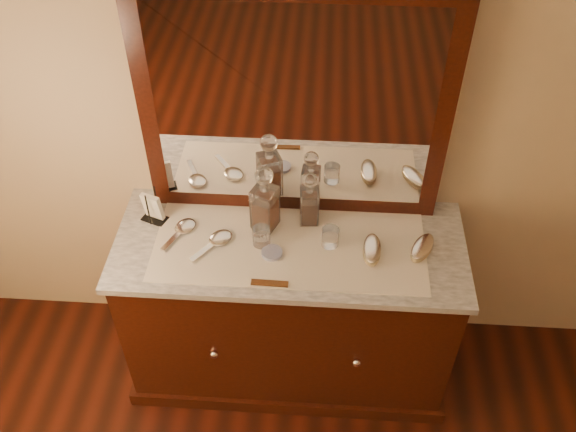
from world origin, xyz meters
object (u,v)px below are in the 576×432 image
(decanter_left, at_px, (265,204))
(decanter_right, at_px, (309,203))
(mirror_frame, at_px, (294,106))
(brush_far, at_px, (422,248))
(comb, at_px, (270,283))
(dresser_cabinet, at_px, (289,310))
(hand_mirror_inner, at_px, (217,240))
(brush_near, at_px, (372,250))
(hand_mirror_outer, at_px, (183,229))
(napkin_rack, at_px, (153,208))
(pin_dish, at_px, (272,253))

(decanter_left, relative_size, decanter_right, 1.20)
(mirror_frame, xyz_separation_m, decanter_right, (0.07, -0.11, -0.40))
(mirror_frame, distance_m, brush_far, 0.76)
(comb, height_order, decanter_right, decanter_right)
(decanter_left, xyz_separation_m, brush_far, (0.64, -0.11, -0.10))
(dresser_cabinet, relative_size, hand_mirror_inner, 6.73)
(decanter_right, relative_size, brush_near, 1.53)
(brush_far, bearing_deg, hand_mirror_outer, 176.70)
(brush_far, relative_size, hand_mirror_inner, 0.85)
(dresser_cabinet, bearing_deg, hand_mirror_outer, 174.62)
(decanter_left, xyz_separation_m, hand_mirror_outer, (-0.34, -0.06, -0.11))
(dresser_cabinet, height_order, hand_mirror_outer, hand_mirror_outer)
(comb, height_order, brush_far, brush_far)
(napkin_rack, xyz_separation_m, brush_near, (0.91, -0.14, -0.04))
(mirror_frame, relative_size, napkin_rack, 7.59)
(comb, bearing_deg, napkin_rack, 148.99)
(dresser_cabinet, relative_size, brush_near, 8.41)
(dresser_cabinet, bearing_deg, mirror_frame, 90.00)
(pin_dish, xyz_separation_m, brush_far, (0.60, 0.05, 0.01))
(decanter_left, relative_size, hand_mirror_inner, 1.47)
(dresser_cabinet, height_order, mirror_frame, mirror_frame)
(dresser_cabinet, bearing_deg, comb, -105.60)
(dresser_cabinet, bearing_deg, hand_mirror_inner, -177.04)
(decanter_right, bearing_deg, dresser_cabinet, -117.70)
(decanter_left, xyz_separation_m, decanter_right, (0.18, 0.04, -0.02))
(hand_mirror_inner, bearing_deg, comb, -41.76)
(comb, height_order, hand_mirror_inner, hand_mirror_inner)
(comb, xyz_separation_m, napkin_rack, (-0.52, 0.33, 0.06))
(mirror_frame, height_order, decanter_right, mirror_frame)
(comb, bearing_deg, hand_mirror_inner, 139.50)
(dresser_cabinet, distance_m, brush_far, 0.71)
(comb, bearing_deg, dresser_cabinet, 75.66)
(dresser_cabinet, bearing_deg, brush_far, -1.53)
(pin_dish, relative_size, brush_far, 0.48)
(decanter_right, bearing_deg, decanter_left, -167.95)
(decanter_left, height_order, decanter_right, decanter_left)
(napkin_rack, relative_size, hand_mirror_outer, 0.75)
(pin_dish, distance_m, hand_mirror_outer, 0.40)
(brush_near, bearing_deg, comb, -154.91)
(dresser_cabinet, bearing_deg, brush_near, -6.62)
(napkin_rack, relative_size, decanter_left, 0.52)
(mirror_frame, relative_size, decanter_left, 3.93)
(napkin_rack, distance_m, hand_mirror_outer, 0.16)
(decanter_left, relative_size, hand_mirror_outer, 1.46)
(comb, distance_m, napkin_rack, 0.62)
(comb, bearing_deg, pin_dish, 92.98)
(pin_dish, bearing_deg, decanter_right, 55.80)
(pin_dish, distance_m, hand_mirror_inner, 0.23)
(napkin_rack, distance_m, decanter_left, 0.48)
(napkin_rack, height_order, decanter_right, decanter_right)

